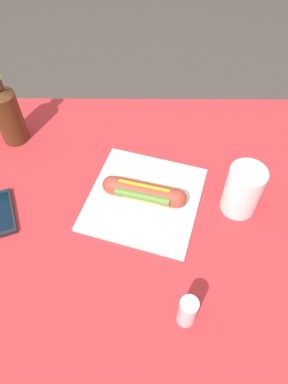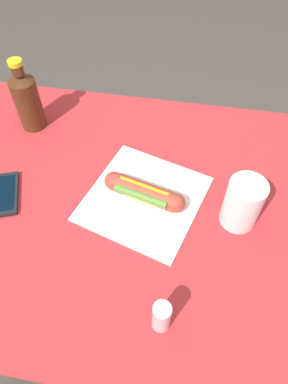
% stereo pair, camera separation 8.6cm
% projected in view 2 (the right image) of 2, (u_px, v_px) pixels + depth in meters
% --- Properties ---
extents(ground_plane, '(6.00, 6.00, 0.00)m').
position_uv_depth(ground_plane, '(139.00, 309.00, 1.49)').
color(ground_plane, '#47423D').
rests_on(ground_plane, ground).
extents(dining_table, '(1.09, 0.83, 0.77)m').
position_uv_depth(dining_table, '(136.00, 235.00, 0.99)').
color(dining_table, brown).
rests_on(dining_table, ground).
extents(paper_wrapper, '(0.34, 0.34, 0.01)m').
position_uv_depth(paper_wrapper, '(144.00, 199.00, 0.88)').
color(paper_wrapper, white).
rests_on(paper_wrapper, dining_table).
extents(hot_dog, '(0.21, 0.09, 0.05)m').
position_uv_depth(hot_dog, '(144.00, 192.00, 0.86)').
color(hot_dog, '#DBB26B').
rests_on(hot_dog, paper_wrapper).
extents(cell_phone, '(0.11, 0.15, 0.01)m').
position_uv_depth(cell_phone, '(3.00, 194.00, 0.89)').
color(cell_phone, black).
rests_on(cell_phone, dining_table).
extents(soda_bottle, '(0.07, 0.07, 0.21)m').
position_uv_depth(soda_bottle, '(27.00, 99.00, 0.98)').
color(soda_bottle, '#4C2814').
rests_on(soda_bottle, dining_table).
extents(drinking_cup, '(0.09, 0.09, 0.13)m').
position_uv_depth(drinking_cup, '(243.00, 202.00, 0.80)').
color(drinking_cup, white).
rests_on(drinking_cup, dining_table).
extents(salt_shaker, '(0.04, 0.04, 0.09)m').
position_uv_depth(salt_shaker, '(161.00, 317.00, 0.67)').
color(salt_shaker, silver).
rests_on(salt_shaker, dining_table).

